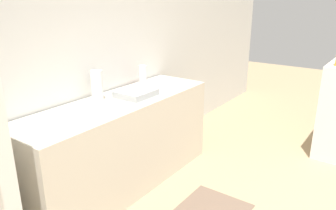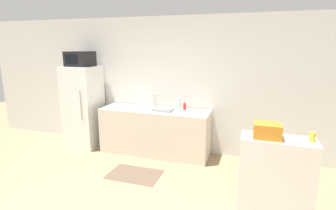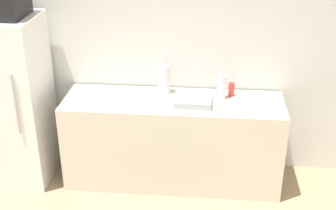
# 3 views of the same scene
# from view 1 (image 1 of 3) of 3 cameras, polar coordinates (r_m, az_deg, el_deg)

# --- Properties ---
(wall_back) EXTENTS (8.00, 0.06, 2.60)m
(wall_back) POSITION_cam_1_polar(r_m,az_deg,el_deg) (3.12, -15.23, 8.84)
(wall_back) COLOR silver
(wall_back) RESTS_ON ground_plane
(counter) EXTENTS (2.08, 0.62, 0.88)m
(counter) POSITION_cam_1_polar(r_m,az_deg,el_deg) (3.20, -8.11, -6.71)
(counter) COLOR beige
(counter) RESTS_ON ground_plane
(sink_basin) EXTENTS (0.34, 0.30, 0.06)m
(sink_basin) POSITION_cam_1_polar(r_m,az_deg,el_deg) (3.13, -5.58, 2.05)
(sink_basin) COLOR #9EA3A8
(sink_basin) RESTS_ON counter
(bottle_tall) EXTENTS (0.08, 0.08, 0.24)m
(bottle_tall) POSITION_cam_1_polar(r_m,az_deg,el_deg) (3.38, -4.37, 4.88)
(bottle_tall) COLOR silver
(bottle_tall) RESTS_ON counter
(bottle_short) EXTENTS (0.06, 0.06, 0.14)m
(bottle_short) POSITION_cam_1_polar(r_m,az_deg,el_deg) (3.51, -4.25, 4.51)
(bottle_short) COLOR red
(bottle_short) RESTS_ON counter
(paper_towel_roll) EXTENTS (0.11, 0.11, 0.28)m
(paper_towel_roll) POSITION_cam_1_polar(r_m,az_deg,el_deg) (3.05, -12.26, 3.37)
(paper_towel_roll) COLOR white
(paper_towel_roll) RESTS_ON counter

